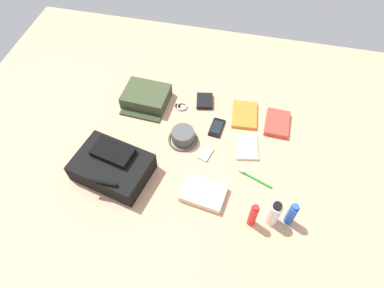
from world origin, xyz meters
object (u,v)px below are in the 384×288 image
Objects in this scene: backpack at (112,166)px; media_player at (206,154)px; travel_guidebook at (245,115)px; notepad at (247,147)px; toiletry_pouch at (146,97)px; toothbrush at (253,178)px; wristwatch at (181,106)px; cell_phone at (217,128)px; deodorant_spray at (291,214)px; toothpaste_tube at (274,214)px; sunscreen_spray at (253,215)px; folded_towel at (204,193)px; paperback_novel at (277,123)px; bucket_hat at (183,136)px; wallet at (205,101)px.

media_player is (-0.42, -0.20, -0.05)m from backpack.
travel_guidebook is 1.33× the size of notepad.
toothbrush is (-0.65, 0.37, -0.03)m from toiletry_pouch.
cell_phone is at bearing 154.21° from wristwatch.
deodorant_spray is at bearing 115.30° from travel_guidebook.
sunscreen_spray reaches higher than toothpaste_tube.
wristwatch is at bearing -39.68° from toothbrush.
toiletry_pouch is 0.95m from toothpaste_tube.
cell_phone is (0.24, -0.49, -0.07)m from sunscreen_spray.
folded_towel is at bearing 176.77° from backpack.
paperback_novel reaches higher than travel_guidebook.
paperback_novel reaches higher than cell_phone.
notepad is at bearing -176.72° from bucket_hat.
sunscreen_spray is at bearing 127.66° from wristwatch.
wallet is at bearing -56.01° from toothpaste_tube.
cell_phone is at bearing -49.39° from toothbrush.
toiletry_pouch is at bearing -28.74° from notepad.
notepad is (-0.60, 0.20, -0.03)m from toiletry_pouch.
toothbrush reaches higher than cell_phone.
toothpaste_tube reaches higher than wallet.
folded_towel is (0.22, 0.14, 0.01)m from toothbrush.
deodorant_spray is 1.18× the size of cell_phone.
media_player is 0.34m from wristwatch.
toothpaste_tube is at bearing 108.45° from travel_guidebook.
toothpaste_tube is at bearing 91.64° from paperback_novel.
media_player is at bearing 124.62° from wristwatch.
notepad is 0.75× the size of folded_towel.
toothbrush is at bearing 103.70° from travel_guidebook.
cell_phone is at bearing -48.13° from deodorant_spray.
toiletry_pouch reaches higher than folded_towel.
wristwatch is at bearing -74.21° from bucket_hat.
toothpaste_tube is 1.66× the size of media_player.
deodorant_spray is at bearing 99.38° from paperback_novel.
paperback_novel reaches higher than notepad.
travel_guidebook is 0.22m from notepad.
deodorant_spray reaches higher than travel_guidebook.
backpack is 2.19× the size of paperback_novel.
backpack is at bearing 47.65° from wallet.
backpack is 3.58× the size of wallet.
toiletry_pouch is at bearing -91.81° from backpack.
toiletry_pouch reaches higher than wristwatch.
toothbrush is at bearing 150.40° from toiletry_pouch.
toiletry_pouch is at bearing -37.10° from toothpaste_tube.
deodorant_spray is at bearing 131.87° from cell_phone.
backpack is at bearing -9.43° from sunscreen_spray.
notepad is (-0.61, -0.29, -0.05)m from backpack.
toothbrush reaches higher than wristwatch.
media_player is 0.23m from folded_towel.
wallet is (0.23, -0.05, 0.00)m from travel_guidebook.
toiletry_pouch is 0.63m from notepad.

